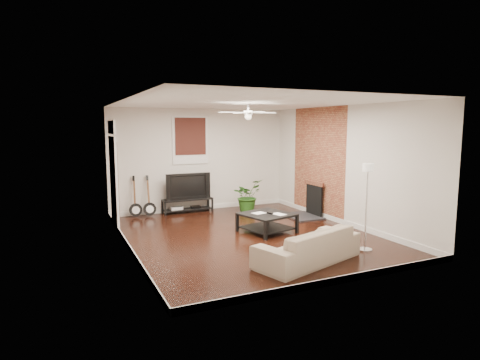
% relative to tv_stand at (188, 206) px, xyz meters
% --- Properties ---
extents(room, '(5.01, 6.01, 2.81)m').
position_rel_tv_stand_xyz_m(room, '(0.47, -2.78, 1.21)').
color(room, black).
rests_on(room, ground).
extents(brick_accent, '(0.02, 2.20, 2.80)m').
position_rel_tv_stand_xyz_m(brick_accent, '(2.96, -1.78, 1.21)').
color(brick_accent, brown).
rests_on(brick_accent, floor).
extents(fireplace, '(0.80, 1.10, 0.92)m').
position_rel_tv_stand_xyz_m(fireplace, '(2.67, -1.78, 0.27)').
color(fireplace, black).
rests_on(fireplace, floor).
extents(window_back, '(1.00, 0.06, 1.30)m').
position_rel_tv_stand_xyz_m(window_back, '(0.17, 0.19, 1.76)').
color(window_back, black).
rests_on(window_back, wall_back).
extents(door_left, '(0.08, 1.00, 2.50)m').
position_rel_tv_stand_xyz_m(door_left, '(-1.99, -0.88, 1.06)').
color(door_left, white).
rests_on(door_left, wall_left).
extents(tv_stand, '(1.36, 0.36, 0.38)m').
position_rel_tv_stand_xyz_m(tv_stand, '(0.00, 0.00, 0.00)').
color(tv_stand, black).
rests_on(tv_stand, floor).
extents(tv, '(1.21, 0.16, 0.70)m').
position_rel_tv_stand_xyz_m(tv, '(-0.00, 0.02, 0.54)').
color(tv, black).
rests_on(tv, tv_stand).
extents(coffee_table, '(1.21, 1.21, 0.42)m').
position_rel_tv_stand_xyz_m(coffee_table, '(0.97, -2.70, 0.02)').
color(coffee_table, black).
rests_on(coffee_table, floor).
extents(sofa, '(2.17, 1.35, 0.59)m').
position_rel_tv_stand_xyz_m(sofa, '(0.66, -4.75, 0.11)').
color(sofa, '#BCAC8D').
rests_on(sofa, floor).
extents(floor_lamp, '(0.34, 0.34, 1.65)m').
position_rel_tv_stand_xyz_m(floor_lamp, '(2.01, -4.65, 0.64)').
color(floor_lamp, silver).
rests_on(floor_lamp, floor).
extents(potted_plant, '(1.01, 0.96, 0.88)m').
position_rel_tv_stand_xyz_m(potted_plant, '(1.54, -0.53, 0.25)').
color(potted_plant, '#245819').
rests_on(potted_plant, floor).
extents(guitar_left, '(0.37, 0.28, 1.08)m').
position_rel_tv_stand_xyz_m(guitar_left, '(-1.39, -0.03, 0.35)').
color(guitar_left, black).
rests_on(guitar_left, floor).
extents(guitar_right, '(0.34, 0.25, 1.08)m').
position_rel_tv_stand_xyz_m(guitar_right, '(-1.04, -0.06, 0.35)').
color(guitar_right, black).
rests_on(guitar_right, floor).
extents(ceiling_fan, '(1.24, 1.24, 0.32)m').
position_rel_tv_stand_xyz_m(ceiling_fan, '(0.47, -2.78, 2.41)').
color(ceiling_fan, white).
rests_on(ceiling_fan, ceiling).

